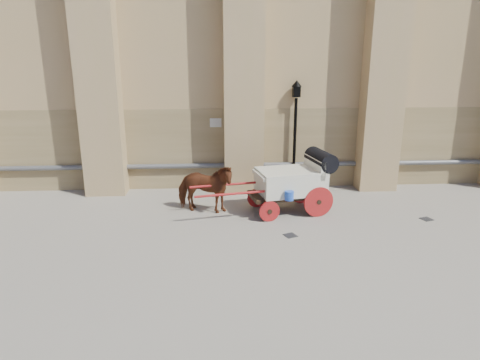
{
  "coord_description": "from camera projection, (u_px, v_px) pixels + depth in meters",
  "views": [
    {
      "loc": [
        -2.02,
        -11.66,
        4.88
      ],
      "look_at": [
        -1.26,
        1.3,
        1.08
      ],
      "focal_mm": 32.0,
      "sensor_mm": 36.0,
      "label": 1
    }
  ],
  "objects": [
    {
      "name": "drain_grate_near",
      "position": [
        290.0,
        235.0,
        12.01
      ],
      "size": [
        0.42,
        0.42,
        0.01
      ],
      "primitive_type": "cube",
      "rotation": [
        0.0,
        0.0,
        0.4
      ],
      "color": "black",
      "rests_on": "ground"
    },
    {
      "name": "street_lamp",
      "position": [
        295.0,
        132.0,
        15.73
      ],
      "size": [
        0.38,
        0.38,
        4.02
      ],
      "color": "black",
      "rests_on": "ground"
    },
    {
      "name": "ground",
      "position": [
        285.0,
        226.0,
        12.66
      ],
      "size": [
        90.0,
        90.0,
        0.0
      ],
      "primitive_type": "plane",
      "color": "slate",
      "rests_on": "ground"
    },
    {
      "name": "horse",
      "position": [
        205.0,
        188.0,
        13.58
      ],
      "size": [
        2.08,
        1.35,
        1.62
      ],
      "primitive_type": "imported",
      "rotation": [
        0.0,
        0.0,
        1.3
      ],
      "color": "brown",
      "rests_on": "ground"
    },
    {
      "name": "carriage",
      "position": [
        295.0,
        180.0,
        13.63
      ],
      "size": [
        4.63,
        2.05,
        1.96
      ],
      "rotation": [
        0.0,
        0.0,
        0.2
      ],
      "color": "black",
      "rests_on": "ground"
    },
    {
      "name": "drain_grate_far",
      "position": [
        427.0,
        219.0,
        13.21
      ],
      "size": [
        0.4,
        0.4,
        0.01
      ],
      "primitive_type": "cube",
      "rotation": [
        0.0,
        0.0,
        0.32
      ],
      "color": "black",
      "rests_on": "ground"
    }
  ]
}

